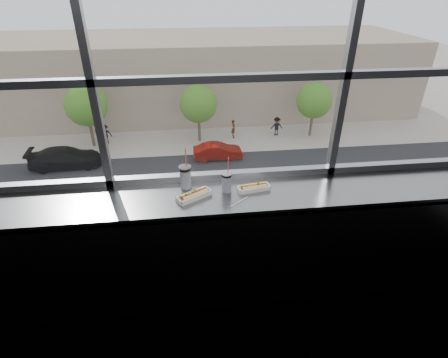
{
  "coord_description": "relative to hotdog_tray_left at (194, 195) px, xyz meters",
  "views": [
    {
      "loc": [
        -0.31,
        -1.23,
        2.69
      ],
      "look_at": [
        -0.03,
        1.23,
        1.25
      ],
      "focal_mm": 28.0,
      "sensor_mm": 36.0,
      "label": 1
    }
  ],
  "objects": [
    {
      "name": "loose_straw",
      "position": [
        0.36,
        -0.11,
        -0.03
      ],
      "size": [
        0.16,
        0.13,
        0.01
      ],
      "primitive_type": "cylinder",
      "rotation": [
        0.0,
        1.57,
        0.68
      ],
      "color": "white",
      "rests_on": "counter"
    },
    {
      "name": "far_building",
      "position": [
        0.28,
        38.3,
        -8.13
      ],
      "size": [
        50.0,
        14.0,
        8.0
      ],
      "primitive_type": "cube",
      "color": "gray",
      "rests_on": "plaza_ground"
    },
    {
      "name": "counter",
      "position": [
        0.28,
        0.03,
        -0.06
      ],
      "size": [
        6.0,
        0.55,
        0.06
      ],
      "primitive_type": "cube",
      "color": "gray",
      "rests_on": "ground"
    },
    {
      "name": "tree_left",
      "position": [
        -8.58,
        28.3,
        -8.25
      ],
      "size": [
        3.66,
        3.66,
        5.72
      ],
      "color": "#47382B",
      "rests_on": "far_sidewalk"
    },
    {
      "name": "hotdog_tray_right",
      "position": [
        0.51,
        0.07,
        -0.0
      ],
      "size": [
        0.29,
        0.13,
        0.07
      ],
      "rotation": [
        0.0,
        0.0,
        0.15
      ],
      "color": "white",
      "rests_on": "counter"
    },
    {
      "name": "plaza_ground",
      "position": [
        0.28,
        43.8,
        -12.13
      ],
      "size": [
        120.0,
        120.0,
        0.0
      ],
      "primitive_type": "plane",
      "color": "#A89E94",
      "rests_on": "ground"
    },
    {
      "name": "car_near_b",
      "position": [
        -7.92,
        16.3,
        -11.04
      ],
      "size": [
        2.65,
        6.23,
        2.07
      ],
      "primitive_type": "imported",
      "rotation": [
        0.0,
        0.0,
        1.56
      ],
      "color": "black",
      "rests_on": "street_asphalt"
    },
    {
      "name": "wall_back_lower",
      "position": [
        0.28,
        0.3,
        -0.58
      ],
      "size": [
        6.0,
        0.0,
        6.0
      ],
      "primitive_type": "plane",
      "rotation": [
        1.57,
        0.0,
        0.0
      ],
      "color": "black",
      "rests_on": "ground"
    },
    {
      "name": "car_near_c",
      "position": [
        0.2,
        16.3,
        -10.99
      ],
      "size": [
        3.45,
        6.75,
        2.16
      ],
      "primitive_type": "imported",
      "rotation": [
        0.0,
        0.0,
        1.45
      ],
      "color": "#AC3D24",
      "rests_on": "street_asphalt"
    },
    {
      "name": "window_mullions",
      "position": [
        0.28,
        0.3,
        1.17
      ],
      "size": [
        6.0,
        0.08,
        2.4
      ],
      "primitive_type": null,
      "color": "gray",
      "rests_on": "ground"
    },
    {
      "name": "wrapper",
      "position": [
        -0.11,
        -0.01,
        -0.02
      ],
      "size": [
        0.1,
        0.07,
        0.02
      ],
      "primitive_type": "ellipsoid",
      "color": "silver",
      "rests_on": "counter"
    },
    {
      "name": "counter_fascia",
      "position": [
        0.28,
        -0.23,
        -0.58
      ],
      "size": [
        6.0,
        0.04,
        1.04
      ],
      "primitive_type": "cube",
      "color": "gray",
      "rests_on": "ground"
    },
    {
      "name": "pedestrian_d",
      "position": [
        8.78,
        28.78,
        -10.99
      ],
      "size": [
        0.98,
        0.74,
        2.21
      ],
      "primitive_type": "imported",
      "rotation": [
        0.0,
        0.0,
        3.14
      ],
      "color": "#66605B",
      "rests_on": "far_sidewalk"
    },
    {
      "name": "car_far_b",
      "position": [
        2.56,
        24.3,
        -11.15
      ],
      "size": [
        2.41,
        5.54,
        1.83
      ],
      "primitive_type": "imported",
      "rotation": [
        0.0,
        0.0,
        1.59
      ],
      "color": "#960800",
      "rests_on": "street_asphalt"
    },
    {
      "name": "soda_cup_left",
      "position": [
        -0.06,
        0.18,
        0.08
      ],
      "size": [
        0.1,
        0.1,
        0.38
      ],
      "color": "white",
      "rests_on": "counter"
    },
    {
      "name": "tree_center",
      "position": [
        1.21,
        28.3,
        -8.49
      ],
      "size": [
        3.43,
        3.43,
        5.36
      ],
      "color": "#47382B",
      "rests_on": "far_sidewalk"
    },
    {
      "name": "street_asphalt",
      "position": [
        0.28,
        20.3,
        -12.1
      ],
      "size": [
        80.0,
        10.0,
        0.06
      ],
      "primitive_type": "cube",
      "color": "black",
      "rests_on": "plaza_ground"
    },
    {
      "name": "hotdog_tray_left",
      "position": [
        0.0,
        0.0,
        0.0
      ],
      "size": [
        0.3,
        0.23,
        0.07
      ],
      "rotation": [
        0.0,
        0.0,
        0.53
      ],
      "color": "white",
      "rests_on": "counter"
    },
    {
      "name": "pedestrian_c",
      "position": [
        4.53,
        28.78,
        -11.04
      ],
      "size": [
        0.7,
        0.93,
        2.09
      ],
      "primitive_type": "imported",
      "rotation": [
        0.0,
        0.0,
        1.57
      ],
      "color": "#66605B",
      "rests_on": "far_sidewalk"
    },
    {
      "name": "plaza_near",
      "position": [
        0.28,
        7.3,
        -12.11
      ],
      "size": [
        50.0,
        14.0,
        0.04
      ],
      "primitive_type": "cube",
      "color": "#A89E94",
      "rests_on": "plaza_ground"
    },
    {
      "name": "tree_right",
      "position": [
        12.07,
        28.3,
        -8.59
      ],
      "size": [
        3.34,
        3.34,
        5.22
      ],
      "color": "#47382B",
      "rests_on": "far_sidewalk"
    },
    {
      "name": "car_near_d",
      "position": [
        7.84,
        16.3,
        -11.09
      ],
      "size": [
        3.16,
        6.15,
        1.97
      ],
      "primitive_type": "imported",
      "rotation": [
        0.0,
        0.0,
        1.45
      ],
      "color": "white",
      "rests_on": "street_asphalt"
    },
    {
      "name": "window_glass",
      "position": [
        0.28,
        0.32,
        1.17
      ],
      "size": [
        6.0,
        0.0,
        6.0
      ],
      "primitive_type": "plane",
      "rotation": [
        1.57,
        0.0,
        0.0
      ],
      "color": "silver",
      "rests_on": "ground"
    },
    {
      "name": "soda_cup_right",
      "position": [
        0.28,
        0.08,
        0.07
      ],
      "size": [
        0.09,
        0.09,
        0.33
      ],
      "color": "white",
      "rests_on": "counter"
    },
    {
      "name": "pedestrian_a",
      "position": [
        -7.48,
        28.67,
        -10.97
      ],
      "size": [
        0.99,
        0.74,
        2.23
      ],
      "primitive_type": "imported",
      "color": "#66605B",
      "rests_on": "far_sidewalk"
    },
    {
      "name": "far_sidewalk",
      "position": [
        0.28,
        28.3,
        -12.11
      ],
      "size": [
        80.0,
        6.0,
        0.04
      ],
      "primitive_type": "cube",
      "color": "#A89E94",
      "rests_on": "plaza_ground"
    },
    {
      "name": "car_far_a",
      "position": [
        -9.92,
        24.3,
        -10.97
      ],
      "size": [
        3.16,
        6.74,
        2.19
      ],
      "primitive_type": "imported",
      "rotation": [
        0.0,
        0.0,
        1.64
      ],
      "color": "black",
      "rests_on": "street_asphalt"
    }
  ]
}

